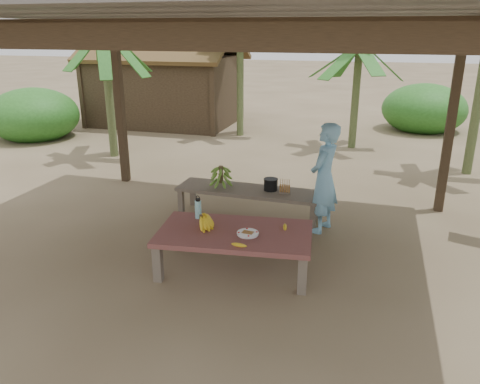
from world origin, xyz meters
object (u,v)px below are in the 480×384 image
(work_table, at_px, (235,236))
(bench, at_px, (249,193))
(woman, at_px, (324,178))
(plate, at_px, (248,234))
(cooking_pot, at_px, (271,185))
(water_flask, at_px, (198,209))
(ripe_banana_bunch, at_px, (201,221))

(work_table, distance_m, bench, 1.69)
(work_table, relative_size, woman, 1.22)
(bench, distance_m, plate, 1.79)
(bench, height_order, cooking_pot, cooking_pot)
(plate, distance_m, water_flask, 0.81)
(woman, bearing_deg, water_flask, -33.37)
(work_table, height_order, woman, woman)
(work_table, xyz_separation_m, bench, (-0.28, 1.67, -0.04))
(cooking_pot, bearing_deg, work_table, -91.50)
(work_table, xyz_separation_m, cooking_pot, (0.05, 1.72, 0.10))
(bench, distance_m, ripe_banana_bunch, 1.71)
(bench, bearing_deg, woman, -8.20)
(plate, height_order, cooking_pot, cooking_pot)
(ripe_banana_bunch, distance_m, water_flask, 0.32)
(plate, bearing_deg, woman, 66.01)
(water_flask, height_order, cooking_pot, water_flask)
(water_flask, bearing_deg, work_table, -25.16)
(bench, xyz_separation_m, plate, (0.46, -1.73, 0.12))
(ripe_banana_bunch, bearing_deg, water_flask, 117.13)
(bench, xyz_separation_m, water_flask, (-0.28, -1.40, 0.23))
(ripe_banana_bunch, bearing_deg, work_table, 3.08)
(plate, relative_size, woman, 0.16)
(ripe_banana_bunch, bearing_deg, woman, 49.58)
(work_table, bearing_deg, ripe_banana_bunch, 176.24)
(ripe_banana_bunch, distance_m, cooking_pot, 1.80)
(water_flask, bearing_deg, cooking_pot, 67.41)
(ripe_banana_bunch, relative_size, woman, 0.19)
(work_table, distance_m, plate, 0.20)
(work_table, relative_size, water_flask, 6.35)
(ripe_banana_bunch, height_order, water_flask, water_flask)
(ripe_banana_bunch, distance_m, woman, 1.97)
(plate, relative_size, cooking_pot, 1.24)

